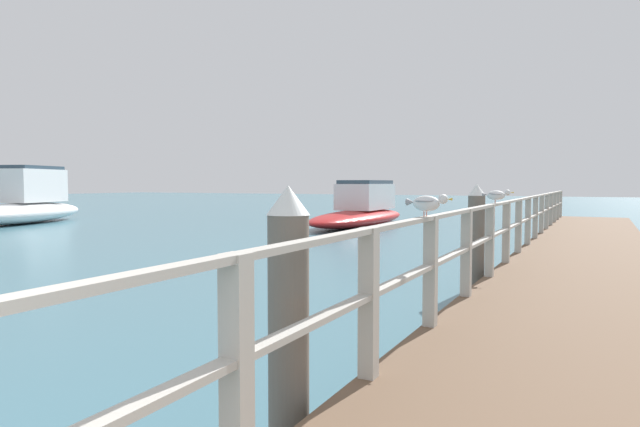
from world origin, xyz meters
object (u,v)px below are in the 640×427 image
at_px(boat_2, 361,211).
at_px(dock_piling_near, 289,318).
at_px(dock_piling_far, 476,237).
at_px(seagull_foreground, 427,203).
at_px(boat_1, 26,204).
at_px(seagull_background, 496,195).

bearing_deg(boat_2, dock_piling_near, -69.35).
height_order(dock_piling_far, boat_2, boat_2).
relative_size(seagull_foreground, boat_1, 0.06).
bearing_deg(dock_piling_far, seagull_foreground, -84.84).
distance_m(seagull_background, boat_2, 14.78).
xyz_separation_m(seagull_background, boat_2, (-7.65, 12.61, -1.00)).
bearing_deg(dock_piling_far, seagull_background, -46.85).
distance_m(dock_piling_near, dock_piling_far, 6.24).
relative_size(dock_piling_near, dock_piling_far, 1.00).
height_order(dock_piling_far, boat_1, boat_1).
distance_m(dock_piling_far, seagull_background, 0.92).
bearing_deg(seagull_foreground, dock_piling_near, 1.03).
bearing_deg(dock_piling_near, seagull_background, 86.19).
height_order(seagull_foreground, seagull_background, same).
xyz_separation_m(dock_piling_near, boat_2, (-7.26, 18.44, -0.27)).
bearing_deg(boat_1, dock_piling_far, -35.71).
bearing_deg(seagull_foreground, boat_2, -142.79).
height_order(dock_piling_near, seagull_foreground, dock_piling_near).
bearing_deg(seagull_foreground, boat_1, -104.20).
height_order(dock_piling_near, dock_piling_far, same).
distance_m(boat_1, boat_2, 15.15).
height_order(dock_piling_far, seagull_foreground, dock_piling_far).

